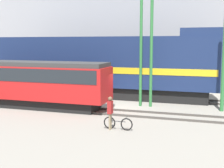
% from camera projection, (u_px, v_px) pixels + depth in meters
% --- Properties ---
extents(ground_plane, '(120.00, 120.00, 0.00)m').
position_uv_depth(ground_plane, '(115.00, 107.00, 22.49)').
color(ground_plane, gray).
extents(track_near, '(60.00, 1.50, 0.14)m').
position_uv_depth(track_near, '(107.00, 112.00, 20.77)').
color(track_near, '#47423D').
rests_on(track_near, ground).
extents(track_far, '(60.00, 1.50, 0.14)m').
position_uv_depth(track_far, '(129.00, 97.00, 26.20)').
color(track_far, '#47423D').
rests_on(track_far, ground).
extents(building_backdrop, '(47.33, 6.00, 11.57)m').
position_uv_depth(building_backdrop, '(151.00, 32.00, 33.82)').
color(building_backdrop, '#99999E').
rests_on(building_backdrop, ground).
extents(freight_locomotive, '(19.70, 3.04, 5.72)m').
position_uv_depth(freight_locomotive, '(101.00, 66.00, 26.64)').
color(freight_locomotive, black).
rests_on(freight_locomotive, ground).
extents(streetcar, '(12.61, 2.54, 3.30)m').
position_uv_depth(streetcar, '(25.00, 81.00, 22.48)').
color(streetcar, black).
rests_on(streetcar, ground).
extents(bicycle, '(1.64, 0.44, 0.73)m').
position_uv_depth(bicycle, '(118.00, 123.00, 16.65)').
color(bicycle, black).
rests_on(bicycle, ground).
extents(person, '(0.24, 0.37, 1.80)m').
position_uv_depth(person, '(110.00, 109.00, 16.55)').
color(person, '#8C7A5B').
rests_on(person, ground).
extents(utility_pole_left, '(0.21, 0.21, 9.29)m').
position_uv_depth(utility_pole_left, '(141.00, 42.00, 22.38)').
color(utility_pole_left, '#2D7238').
rests_on(utility_pole_left, ground).
extents(utility_pole_center, '(0.22, 0.22, 8.59)m').
position_uv_depth(utility_pole_center, '(151.00, 47.00, 22.19)').
color(utility_pole_center, '#2D7238').
rests_on(utility_pole_center, ground).
extents(utility_pole_right, '(0.25, 0.25, 7.09)m').
position_uv_depth(utility_pole_right, '(224.00, 59.00, 20.76)').
color(utility_pole_right, '#2D7238').
rests_on(utility_pole_right, ground).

